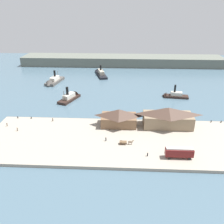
{
  "coord_description": "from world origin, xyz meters",
  "views": [
    {
      "loc": [
        1.44,
        -103.01,
        51.24
      ],
      "look_at": [
        -3.83,
        2.44,
        2.0
      ],
      "focal_mm": 37.34,
      "sensor_mm": 36.0,
      "label": 1
    }
  ],
  "objects_px": {
    "horse_cart": "(126,142)",
    "pedestrian_walking_east": "(17,129)",
    "ferry_shed_customs_shed": "(168,117)",
    "mooring_post_center_east": "(31,118)",
    "ferry_approaching_east": "(173,95)",
    "pedestrian_at_waters_edge": "(53,120)",
    "ferry_approaching_west": "(71,97)",
    "pedestrian_by_tram": "(106,139)",
    "ferry_shed_east_terminal": "(119,117)",
    "pedestrian_walking_west": "(148,154)",
    "ferry_moored_east": "(53,82)",
    "mooring_post_center_west": "(211,121)",
    "pedestrian_near_cart": "(7,125)",
    "ferry_moored_west": "(100,73)",
    "mooring_post_west": "(221,122)",
    "street_tram": "(179,152)",
    "mooring_post_east": "(18,117)"
  },
  "relations": [
    {
      "from": "pedestrian_near_cart",
      "to": "ferry_approaching_west",
      "type": "distance_m",
      "value": 42.61
    },
    {
      "from": "mooring_post_center_west",
      "to": "ferry_moored_west",
      "type": "bearing_deg",
      "value": 125.95
    },
    {
      "from": "mooring_post_west",
      "to": "ferry_moored_east",
      "type": "distance_m",
      "value": 110.88
    },
    {
      "from": "pedestrian_by_tram",
      "to": "ferry_shed_east_terminal",
      "type": "bearing_deg",
      "value": 70.76
    },
    {
      "from": "pedestrian_near_cart",
      "to": "mooring_post_east",
      "type": "relative_size",
      "value": 1.9
    },
    {
      "from": "pedestrian_walking_east",
      "to": "pedestrian_by_tram",
      "type": "height_order",
      "value": "pedestrian_walking_east"
    },
    {
      "from": "pedestrian_near_cart",
      "to": "pedestrian_walking_east",
      "type": "distance_m",
      "value": 7.59
    },
    {
      "from": "pedestrian_by_tram",
      "to": "pedestrian_walking_west",
      "type": "height_order",
      "value": "pedestrian_by_tram"
    },
    {
      "from": "street_tram",
      "to": "pedestrian_walking_west",
      "type": "bearing_deg",
      "value": 177.74
    },
    {
      "from": "street_tram",
      "to": "ferry_moored_east",
      "type": "xyz_separation_m",
      "value": [
        -69.7,
        85.51,
        -2.27
      ]
    },
    {
      "from": "ferry_moored_east",
      "to": "mooring_post_center_west",
      "type": "bearing_deg",
      "value": -32.22
    },
    {
      "from": "horse_cart",
      "to": "mooring_post_center_east",
      "type": "xyz_separation_m",
      "value": [
        -45.16,
        20.18,
        -0.47
      ]
    },
    {
      "from": "pedestrian_at_waters_edge",
      "to": "ferry_approaching_east",
      "type": "distance_m",
      "value": 72.77
    },
    {
      "from": "pedestrian_by_tram",
      "to": "mooring_post_center_west",
      "type": "height_order",
      "value": "pedestrian_by_tram"
    },
    {
      "from": "pedestrian_near_cart",
      "to": "ferry_moored_east",
      "type": "distance_m",
      "value": 65.42
    },
    {
      "from": "mooring_post_east",
      "to": "ferry_moored_west",
      "type": "xyz_separation_m",
      "value": [
        31.96,
        82.39,
        -0.31
      ]
    },
    {
      "from": "pedestrian_at_waters_edge",
      "to": "pedestrian_by_tram",
      "type": "bearing_deg",
      "value": -31.58
    },
    {
      "from": "street_tram",
      "to": "horse_cart",
      "type": "height_order",
      "value": "street_tram"
    },
    {
      "from": "mooring_post_west",
      "to": "ferry_moored_east",
      "type": "bearing_deg",
      "value": 148.97
    },
    {
      "from": "pedestrian_by_tram",
      "to": "ferry_approaching_east",
      "type": "height_order",
      "value": "ferry_approaching_east"
    },
    {
      "from": "ferry_shed_customs_shed",
      "to": "pedestrian_near_cart",
      "type": "distance_m",
      "value": 72.03
    },
    {
      "from": "pedestrian_walking_west",
      "to": "ferry_approaching_east",
      "type": "bearing_deg",
      "value": 71.6
    },
    {
      "from": "pedestrian_walking_east",
      "to": "ferry_shed_customs_shed",
      "type": "bearing_deg",
      "value": 6.63
    },
    {
      "from": "mooring_post_center_east",
      "to": "ferry_moored_east",
      "type": "height_order",
      "value": "ferry_moored_east"
    },
    {
      "from": "pedestrian_by_tram",
      "to": "ferry_approaching_east",
      "type": "distance_m",
      "value": 64.34
    },
    {
      "from": "street_tram",
      "to": "ferry_moored_west",
      "type": "distance_m",
      "value": 117.16
    },
    {
      "from": "street_tram",
      "to": "horse_cart",
      "type": "distance_m",
      "value": 20.56
    },
    {
      "from": "pedestrian_at_waters_edge",
      "to": "pedestrian_walking_west",
      "type": "height_order",
      "value": "pedestrian_at_waters_edge"
    },
    {
      "from": "pedestrian_at_waters_edge",
      "to": "ferry_approaching_east",
      "type": "height_order",
      "value": "ferry_approaching_east"
    },
    {
      "from": "mooring_post_center_east",
      "to": "ferry_approaching_east",
      "type": "bearing_deg",
      "value": 25.24
    },
    {
      "from": "pedestrian_near_cart",
      "to": "ferry_approaching_west",
      "type": "relative_size",
      "value": 0.09
    },
    {
      "from": "pedestrian_walking_west",
      "to": "ferry_moored_west",
      "type": "distance_m",
      "value": 113.54
    },
    {
      "from": "horse_cart",
      "to": "pedestrian_walking_east",
      "type": "xyz_separation_m",
      "value": [
        -46.77,
        8.17,
        -0.13
      ]
    },
    {
      "from": "pedestrian_by_tram",
      "to": "mooring_post_east",
      "type": "distance_m",
      "value": 47.47
    },
    {
      "from": "pedestrian_by_tram",
      "to": "ferry_approaching_west",
      "type": "bearing_deg",
      "value": 117.08
    },
    {
      "from": "horse_cart",
      "to": "ferry_moored_west",
      "type": "height_order",
      "value": "ferry_moored_west"
    },
    {
      "from": "pedestrian_walking_east",
      "to": "ferry_moored_west",
      "type": "height_order",
      "value": "ferry_moored_west"
    },
    {
      "from": "ferry_approaching_east",
      "to": "ferry_moored_west",
      "type": "height_order",
      "value": "ferry_moored_west"
    },
    {
      "from": "ferry_shed_east_terminal",
      "to": "mooring_post_center_west",
      "type": "xyz_separation_m",
      "value": [
        42.81,
        4.64,
        -3.45
      ]
    },
    {
      "from": "pedestrian_walking_east",
      "to": "mooring_post_center_west",
      "type": "relative_size",
      "value": 1.94
    },
    {
      "from": "pedestrian_walking_west",
      "to": "ferry_approaching_east",
      "type": "xyz_separation_m",
      "value": [
        20.79,
        62.5,
        -0.7
      ]
    },
    {
      "from": "pedestrian_by_tram",
      "to": "mooring_post_center_east",
      "type": "height_order",
      "value": "pedestrian_by_tram"
    },
    {
      "from": "pedestrian_at_waters_edge",
      "to": "ferry_approaching_west",
      "type": "distance_m",
      "value": 31.06
    },
    {
      "from": "ferry_shed_customs_shed",
      "to": "pedestrian_walking_east",
      "type": "bearing_deg",
      "value": -173.37
    },
    {
      "from": "ferry_shed_east_terminal",
      "to": "mooring_post_center_east",
      "type": "relative_size",
      "value": 17.68
    },
    {
      "from": "mooring_post_east",
      "to": "ferry_approaching_west",
      "type": "distance_m",
      "value": 35.03
    },
    {
      "from": "pedestrian_near_cart",
      "to": "ferry_moored_west",
      "type": "relative_size",
      "value": 0.07
    },
    {
      "from": "pedestrian_walking_east",
      "to": "ferry_approaching_west",
      "type": "distance_m",
      "value": 43.53
    },
    {
      "from": "ferry_shed_customs_shed",
      "to": "street_tram",
      "type": "height_order",
      "value": "ferry_shed_customs_shed"
    },
    {
      "from": "pedestrian_by_tram",
      "to": "ferry_approaching_east",
      "type": "relative_size",
      "value": 0.11
    }
  ]
}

